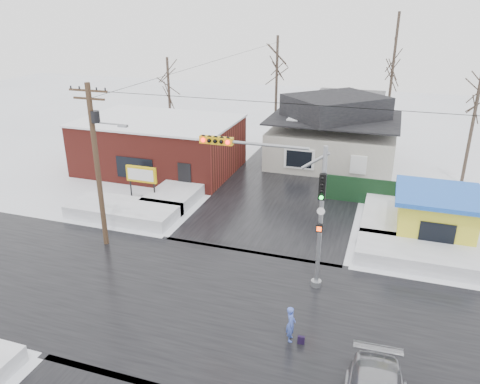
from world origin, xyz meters
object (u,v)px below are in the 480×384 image
(traffic_signal, at_px, (288,195))
(marquee_sign, at_px, (141,175))
(utility_pole, at_px, (97,158))
(kiosk, at_px, (435,215))
(pedestrian, at_px, (291,324))

(traffic_signal, relative_size, marquee_sign, 2.75)
(utility_pole, bearing_deg, marquee_sign, 100.13)
(traffic_signal, relative_size, kiosk, 1.52)
(traffic_signal, height_order, utility_pole, utility_pole)
(utility_pole, bearing_deg, pedestrian, -22.07)
(traffic_signal, distance_m, kiosk, 10.43)
(marquee_sign, relative_size, kiosk, 0.55)
(utility_pole, xyz_separation_m, marquee_sign, (-1.07, 5.99, -3.19))
(pedestrian, bearing_deg, kiosk, -40.16)
(traffic_signal, xyz_separation_m, marquee_sign, (-11.43, 6.53, -2.62))
(traffic_signal, xyz_separation_m, pedestrian, (1.25, -4.17, -3.76))
(kiosk, xyz_separation_m, pedestrian, (-5.82, -11.20, -0.69))
(kiosk, bearing_deg, utility_pole, -159.56)
(utility_pole, bearing_deg, traffic_signal, -2.95)
(marquee_sign, xyz_separation_m, kiosk, (18.50, 0.50, -0.46))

